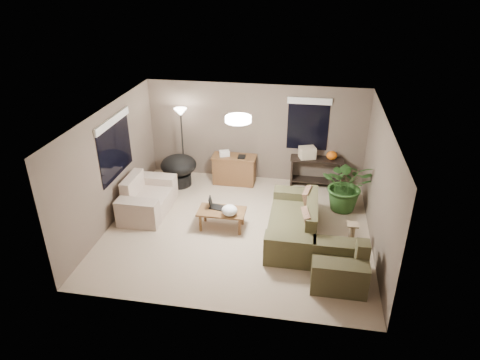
% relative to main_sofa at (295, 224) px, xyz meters
% --- Properties ---
extents(room_shell, '(5.50, 5.50, 5.50)m').
position_rel_main_sofa_xyz_m(room_shell, '(-1.19, 0.12, 0.96)').
color(room_shell, tan).
rests_on(room_shell, ground).
extents(main_sofa, '(0.95, 2.20, 0.85)m').
position_rel_main_sofa_xyz_m(main_sofa, '(0.00, 0.00, 0.00)').
color(main_sofa, '#47442A').
rests_on(main_sofa, ground).
extents(throw_pillows, '(0.31, 1.39, 0.47)m').
position_rel_main_sofa_xyz_m(throw_pillows, '(0.26, -0.00, 0.36)').
color(throw_pillows, '#8C7251').
rests_on(throw_pillows, main_sofa).
extents(loveseat, '(0.90, 1.60, 0.85)m').
position_rel_main_sofa_xyz_m(loveseat, '(-3.37, 0.47, 0.00)').
color(loveseat, beige).
rests_on(loveseat, ground).
extents(armchair, '(0.95, 1.00, 0.85)m').
position_rel_main_sofa_xyz_m(armchair, '(0.86, -1.26, 0.00)').
color(armchair, '#444129').
rests_on(armchair, ground).
extents(coffee_table, '(1.00, 0.55, 0.42)m').
position_rel_main_sofa_xyz_m(coffee_table, '(-1.54, 0.07, 0.06)').
color(coffee_table, brown).
rests_on(coffee_table, ground).
extents(laptop, '(0.39, 0.29, 0.24)m').
position_rel_main_sofa_xyz_m(laptop, '(-1.71, 0.17, 0.19)').
color(laptop, black).
rests_on(laptop, coffee_table).
extents(plastic_bag, '(0.36, 0.34, 0.23)m').
position_rel_main_sofa_xyz_m(plastic_bag, '(-1.34, -0.08, 0.24)').
color(plastic_bag, white).
rests_on(plastic_bag, coffee_table).
extents(desk, '(1.10, 0.50, 0.75)m').
position_rel_main_sofa_xyz_m(desk, '(-1.66, 2.19, 0.08)').
color(desk, brown).
rests_on(desk, ground).
extents(desk_papers, '(0.69, 0.30, 0.12)m').
position_rel_main_sofa_xyz_m(desk_papers, '(-1.82, 2.18, 0.51)').
color(desk_papers, silver).
rests_on(desk_papers, desk).
extents(console_table, '(1.30, 0.40, 0.75)m').
position_rel_main_sofa_xyz_m(console_table, '(0.40, 2.39, 0.14)').
color(console_table, black).
rests_on(console_table, ground).
extents(pumpkin, '(0.32, 0.32, 0.22)m').
position_rel_main_sofa_xyz_m(pumpkin, '(0.75, 2.39, 0.56)').
color(pumpkin, orange).
rests_on(pumpkin, console_table).
extents(cardboard_box, '(0.45, 0.40, 0.29)m').
position_rel_main_sofa_xyz_m(cardboard_box, '(0.15, 2.39, 0.60)').
color(cardboard_box, beige).
rests_on(cardboard_box, console_table).
extents(papasan_chair, '(1.16, 1.16, 0.80)m').
position_rel_main_sofa_xyz_m(papasan_chair, '(-3.02, 1.86, 0.17)').
color(papasan_chair, black).
rests_on(papasan_chair, ground).
extents(floor_lamp, '(0.32, 0.32, 1.91)m').
position_rel_main_sofa_xyz_m(floor_lamp, '(-3.00, 2.22, 1.30)').
color(floor_lamp, black).
rests_on(floor_lamp, ground).
extents(ceiling_fixture, '(0.50, 0.50, 0.10)m').
position_rel_main_sofa_xyz_m(ceiling_fixture, '(-1.19, 0.12, 2.15)').
color(ceiling_fixture, white).
rests_on(ceiling_fixture, room_shell).
extents(houseplant, '(1.13, 1.26, 0.98)m').
position_rel_main_sofa_xyz_m(houseplant, '(1.08, 1.32, 0.20)').
color(houseplant, '#2D5923').
rests_on(houseplant, ground).
extents(cat_scratching_post, '(0.32, 0.32, 0.50)m').
position_rel_main_sofa_xyz_m(cat_scratching_post, '(1.14, -0.13, -0.08)').
color(cat_scratching_post, tan).
rests_on(cat_scratching_post, ground).
extents(window_left, '(0.05, 1.56, 1.33)m').
position_rel_main_sofa_xyz_m(window_left, '(-3.92, 0.42, 1.49)').
color(window_left, black).
rests_on(window_left, room_shell).
extents(window_back, '(1.06, 0.05, 1.33)m').
position_rel_main_sofa_xyz_m(window_back, '(0.11, 2.59, 1.49)').
color(window_back, black).
rests_on(window_back, room_shell).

